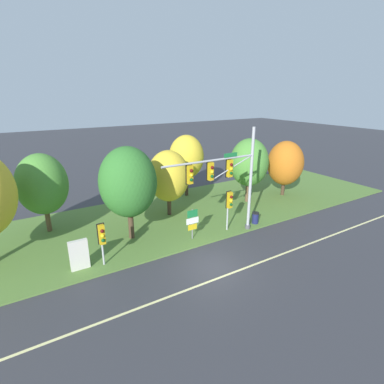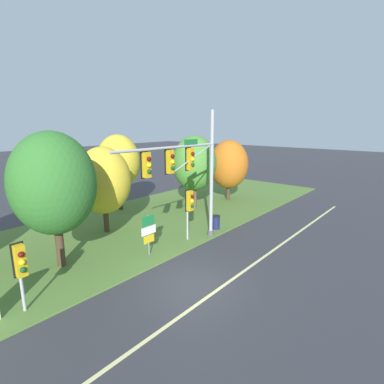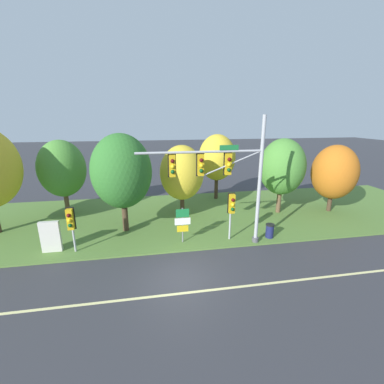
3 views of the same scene
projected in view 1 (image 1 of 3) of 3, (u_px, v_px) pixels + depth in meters
The scene contains 15 objects.
ground_plane at pixel (214, 266), 18.54m from camera, with size 160.00×160.00×0.00m, color #333338.
lane_stripe at pixel (225, 275), 17.57m from camera, with size 36.00×0.16×0.01m, color beige.
grass_verge at pixel (157, 219), 25.22m from camera, with size 48.00×11.50×0.10m, color #517533.
traffic_signal_mast at pixel (227, 176), 20.86m from camera, with size 7.43×0.49×7.82m.
pedestrian_signal_near_kerb at pixel (229, 202), 22.32m from camera, with size 0.46×0.55×3.17m.
pedestrian_signal_further_along at pixel (102, 237), 17.76m from camera, with size 0.46×0.55×2.80m.
route_sign_post at pixel (192, 221), 21.31m from camera, with size 0.99×0.08×2.29m.
tree_left_of_mast at pixel (42, 184), 21.81m from camera, with size 3.62×3.62×6.01m.
tree_behind_signpost at pixel (128, 182), 20.59m from camera, with size 3.98×3.98×6.72m.
tree_mid_verge at pixel (168, 176), 24.98m from camera, with size 3.47×3.47×5.63m.
tree_tall_centre at pixel (186, 157), 29.59m from camera, with size 3.45×3.45×6.18m.
tree_right_far at pixel (249, 163), 27.99m from camera, with size 3.60×3.60×6.10m.
tree_furthest_back at pixel (285, 163), 29.97m from camera, with size 3.56×3.56×5.57m.
info_kiosk at pixel (79, 255), 17.76m from camera, with size 1.10×0.24×1.90m.
trash_bin at pixel (255, 218), 24.17m from camera, with size 0.56×0.56×0.93m.
Camera 1 is at (-9.48, -13.09, 10.26)m, focal length 28.00 mm.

